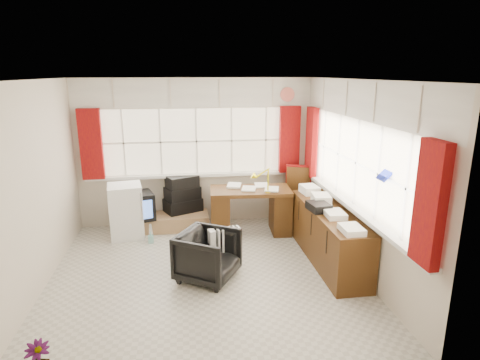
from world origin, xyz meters
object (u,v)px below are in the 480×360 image
(tv_bench, at_px, (167,222))
(task_chair, at_px, (297,195))
(office_chair, at_px, (208,256))
(desk_lamp, at_px, (268,175))
(desk, at_px, (250,209))
(credenza, at_px, (328,234))
(crt_tv, at_px, (138,206))
(mini_fridge, at_px, (126,211))
(radiator, at_px, (226,252))

(tv_bench, bearing_deg, task_chair, -4.99)
(task_chair, height_order, office_chair, task_chair)
(desk_lamp, bearing_deg, task_chair, 32.00)
(desk, xyz_separation_m, office_chair, (-0.80, -1.45, -0.10))
(desk, relative_size, credenza, 0.67)
(crt_tv, height_order, mini_fridge, mini_fridge)
(office_chair, relative_size, crt_tv, 1.17)
(task_chair, xyz_separation_m, radiator, (-1.37, -1.35, -0.33))
(desk, xyz_separation_m, tv_bench, (-1.38, 0.35, -0.29))
(desk, height_order, credenza, credenza)
(crt_tv, bearing_deg, mini_fridge, -151.54)
(task_chair, bearing_deg, crt_tv, 178.72)
(tv_bench, bearing_deg, credenza, -33.70)
(radiator, bearing_deg, task_chair, 44.41)
(radiator, height_order, credenza, credenza)
(mini_fridge, bearing_deg, desk_lamp, -8.57)
(task_chair, height_order, tv_bench, task_chair)
(task_chair, xyz_separation_m, credenza, (0.06, -1.33, -0.17))
(crt_tv, bearing_deg, desk_lamp, -11.83)
(office_chair, bearing_deg, desk_lamp, -9.08)
(credenza, bearing_deg, office_chair, -170.68)
(mini_fridge, bearing_deg, office_chair, -52.57)
(radiator, height_order, crt_tv, crt_tv)
(desk_lamp, height_order, office_chair, desk_lamp)
(desk_lamp, relative_size, office_chair, 0.57)
(desk_lamp, height_order, task_chair, desk_lamp)
(desk, distance_m, task_chair, 0.87)
(desk_lamp, relative_size, task_chair, 0.37)
(radiator, xyz_separation_m, crt_tv, (-1.29, 1.41, 0.24))
(task_chair, distance_m, credenza, 1.34)
(radiator, xyz_separation_m, mini_fridge, (-1.47, 1.31, 0.20))
(office_chair, relative_size, mini_fridge, 0.81)
(desk, relative_size, mini_fridge, 1.55)
(desk_lamp, distance_m, tv_bench, 1.94)
(task_chair, distance_m, mini_fridge, 2.85)
(credenza, xyz_separation_m, mini_fridge, (-2.90, 1.29, 0.04))
(crt_tv, xyz_separation_m, mini_fridge, (-0.18, -0.10, -0.04))
(task_chair, height_order, mini_fridge, task_chair)
(office_chair, relative_size, tv_bench, 0.50)
(tv_bench, bearing_deg, crt_tv, -163.38)
(desk, bearing_deg, crt_tv, 173.26)
(desk_lamp, distance_m, mini_fridge, 2.35)
(desk, height_order, mini_fridge, mini_fridge)
(mini_fridge, bearing_deg, desk, -3.45)
(credenza, xyz_separation_m, tv_bench, (-2.28, 1.52, -0.27))
(tv_bench, distance_m, crt_tv, 0.58)
(tv_bench, bearing_deg, office_chair, -72.22)
(desk, relative_size, desk_lamp, 3.38)
(desk, height_order, office_chair, desk)
(desk_lamp, relative_size, crt_tv, 0.66)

